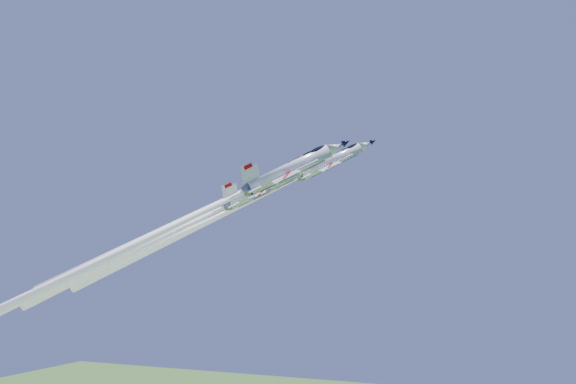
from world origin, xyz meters
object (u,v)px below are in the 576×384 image
at_px(jet_lead, 235,208).
at_px(jet_left, 190,217).
at_px(jet_right, 131,246).
at_px(jet_slot, 180,229).

xyz_separation_m(jet_lead, jet_left, (-8.78, 0.05, -1.10)).
xyz_separation_m(jet_lead, jet_right, (-10.67, -13.30, -6.47)).
bearing_deg(jet_slot, jet_left, 166.54).
xyz_separation_m(jet_left, jet_right, (-1.89, -13.35, -5.36)).
bearing_deg(jet_right, jet_slot, 117.08).
xyz_separation_m(jet_lead, jet_slot, (-6.58, -6.36, -3.54)).
distance_m(jet_lead, jet_left, 8.85).
relative_size(jet_lead, jet_right, 0.68).
relative_size(jet_left, jet_slot, 1.04).
height_order(jet_left, jet_right, jet_right).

